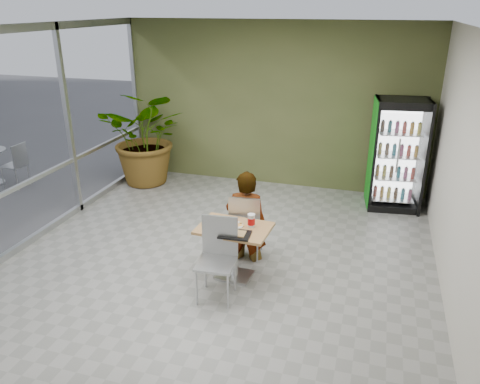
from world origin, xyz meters
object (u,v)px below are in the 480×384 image
cafeteria_tray (235,235)px  potted_plant (148,137)px  dining_table (234,242)px  chair_far (246,222)px  soda_cup (251,221)px  chair_near (218,251)px  seated_woman (246,225)px  beverage_fridge (397,155)px

cafeteria_tray → potted_plant: size_ratio=0.20×
dining_table → cafeteria_tray: bearing=-70.8°
chair_far → soda_cup: bearing=110.2°
chair_near → seated_woman: seated_woman is taller
cafeteria_tray → potted_plant: 4.26m
soda_cup → seated_woman: bearing=113.2°
chair_far → potted_plant: 3.71m
chair_far → chair_near: (-0.09, -0.93, 0.02)m
beverage_fridge → potted_plant: beverage_fridge is taller
chair_near → potted_plant: bearing=123.6°
dining_table → seated_woman: size_ratio=0.60×
dining_table → beverage_fridge: beverage_fridge is taller
chair_far → beverage_fridge: beverage_fridge is taller
chair_near → potted_plant: (-2.66, 3.39, 0.36)m
chair_near → seated_woman: (0.08, 0.99, -0.09)m
seated_woman → cafeteria_tray: 0.83m
seated_woman → beverage_fridge: 3.28m
dining_table → soda_cup: soda_cup is taller
cafeteria_tray → beverage_fridge: beverage_fridge is taller
chair_near → seated_woman: size_ratio=0.64×
dining_table → chair_far: chair_far is taller
seated_woman → cafeteria_tray: (0.08, -0.79, 0.25)m
chair_far → potted_plant: potted_plant is taller
chair_near → beverage_fridge: (2.12, 3.52, 0.38)m
beverage_fridge → chair_far: bearing=-135.4°
dining_table → potted_plant: 4.06m
soda_cup → potted_plant: size_ratio=0.09×
dining_table → soda_cup: bearing=20.5°
seated_woman → potted_plant: potted_plant is taller
dining_table → soda_cup: size_ratio=5.49×
chair_far → seated_woman: bearing=-85.8°
chair_far → chair_near: bearing=80.0°
beverage_fridge → dining_table: bearing=-130.6°
soda_cup → potted_plant: bearing=135.6°
dining_table → seated_woman: seated_woman is taller
chair_far → beverage_fridge: (2.03, 2.58, 0.40)m
dining_table → potted_plant: potted_plant is taller
soda_cup → potted_plant: potted_plant is taller
dining_table → beverage_fridge: size_ratio=0.49×
chair_near → chair_far: bearing=80.1°
cafeteria_tray → seated_woman: bearing=95.7°
beverage_fridge → potted_plant: 4.78m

